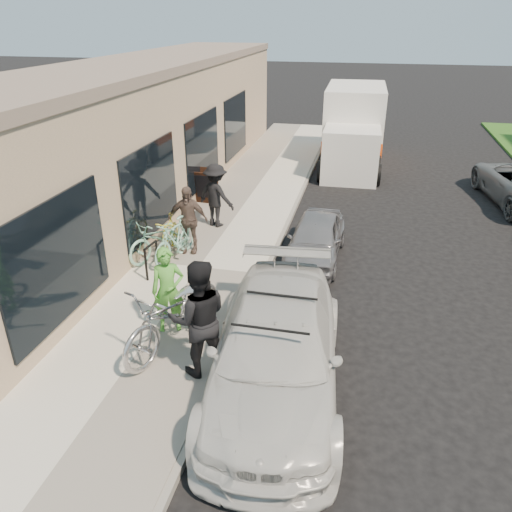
{
  "coord_description": "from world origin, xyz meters",
  "views": [
    {
      "loc": [
        1.58,
        -6.77,
        5.46
      ],
      "look_at": [
        -0.42,
        2.05,
        1.05
      ],
      "focal_mm": 35.0,
      "sensor_mm": 36.0,
      "label": 1
    }
  ],
  "objects_px": {
    "sandwich_board": "(206,186)",
    "cruiser_bike_b": "(161,237)",
    "sedan_silver": "(316,238)",
    "man_standing": "(199,319)",
    "bystander_a": "(216,195)",
    "bike_rack": "(151,257)",
    "tandem_bike": "(175,314)",
    "woman_rider": "(168,290)",
    "cruiser_bike_c": "(169,235)",
    "moving_truck": "(353,130)",
    "cruiser_bike_a": "(175,240)",
    "sedan_white": "(276,350)",
    "bystander_b": "(188,220)"
  },
  "relations": [
    {
      "from": "sandwich_board",
      "to": "cruiser_bike_b",
      "type": "height_order",
      "value": "sandwich_board"
    },
    {
      "from": "sedan_silver",
      "to": "man_standing",
      "type": "relative_size",
      "value": 1.57
    },
    {
      "from": "bystander_a",
      "to": "bike_rack",
      "type": "bearing_deg",
      "value": 102.6
    },
    {
      "from": "sandwich_board",
      "to": "tandem_bike",
      "type": "height_order",
      "value": "tandem_bike"
    },
    {
      "from": "woman_rider",
      "to": "cruiser_bike_c",
      "type": "relative_size",
      "value": 1.08
    },
    {
      "from": "sedan_silver",
      "to": "moving_truck",
      "type": "relative_size",
      "value": 0.52
    },
    {
      "from": "bike_rack",
      "to": "moving_truck",
      "type": "relative_size",
      "value": 0.13
    },
    {
      "from": "tandem_bike",
      "to": "cruiser_bike_a",
      "type": "xyz_separation_m",
      "value": [
        -1.27,
        3.27,
        -0.15
      ]
    },
    {
      "from": "bike_rack",
      "to": "bystander_a",
      "type": "bearing_deg",
      "value": 80.16
    },
    {
      "from": "moving_truck",
      "to": "sedan_white",
      "type": "bearing_deg",
      "value": -93.19
    },
    {
      "from": "tandem_bike",
      "to": "bystander_b",
      "type": "relative_size",
      "value": 1.48
    },
    {
      "from": "tandem_bike",
      "to": "cruiser_bike_a",
      "type": "height_order",
      "value": "tandem_bike"
    },
    {
      "from": "sedan_silver",
      "to": "bystander_a",
      "type": "height_order",
      "value": "bystander_a"
    },
    {
      "from": "cruiser_bike_b",
      "to": "tandem_bike",
      "type": "bearing_deg",
      "value": -38.95
    },
    {
      "from": "sedan_white",
      "to": "cruiser_bike_a",
      "type": "height_order",
      "value": "sedan_white"
    },
    {
      "from": "sedan_silver",
      "to": "bystander_b",
      "type": "distance_m",
      "value": 3.14
    },
    {
      "from": "man_standing",
      "to": "cruiser_bike_c",
      "type": "relative_size",
      "value": 1.31
    },
    {
      "from": "sedan_white",
      "to": "cruiser_bike_c",
      "type": "bearing_deg",
      "value": 124.06
    },
    {
      "from": "bike_rack",
      "to": "moving_truck",
      "type": "xyz_separation_m",
      "value": [
        3.8,
        11.11,
        0.68
      ]
    },
    {
      "from": "woman_rider",
      "to": "cruiser_bike_a",
      "type": "distance_m",
      "value": 2.97
    },
    {
      "from": "tandem_bike",
      "to": "cruiser_bike_a",
      "type": "relative_size",
      "value": 1.47
    },
    {
      "from": "tandem_bike",
      "to": "bystander_a",
      "type": "distance_m",
      "value": 5.6
    },
    {
      "from": "sandwich_board",
      "to": "bystander_a",
      "type": "bearing_deg",
      "value": -60.34
    },
    {
      "from": "sedan_white",
      "to": "bystander_b",
      "type": "bearing_deg",
      "value": 119.23
    },
    {
      "from": "sedan_white",
      "to": "moving_truck",
      "type": "height_order",
      "value": "moving_truck"
    },
    {
      "from": "man_standing",
      "to": "bystander_a",
      "type": "distance_m",
      "value": 6.27
    },
    {
      "from": "bike_rack",
      "to": "cruiser_bike_b",
      "type": "relative_size",
      "value": 0.4
    },
    {
      "from": "cruiser_bike_c",
      "to": "sandwich_board",
      "type": "bearing_deg",
      "value": 86.83
    },
    {
      "from": "sandwich_board",
      "to": "moving_truck",
      "type": "xyz_separation_m",
      "value": [
        4.1,
        6.23,
        0.62
      ]
    },
    {
      "from": "sedan_silver",
      "to": "man_standing",
      "type": "xyz_separation_m",
      "value": [
        -1.3,
        -4.89,
        0.61
      ]
    },
    {
      "from": "sandwich_board",
      "to": "bystander_b",
      "type": "height_order",
      "value": "bystander_b"
    },
    {
      "from": "moving_truck",
      "to": "cruiser_bike_c",
      "type": "distance_m",
      "value": 10.62
    },
    {
      "from": "bike_rack",
      "to": "woman_rider",
      "type": "bearing_deg",
      "value": -58.09
    },
    {
      "from": "sandwich_board",
      "to": "woman_rider",
      "type": "relative_size",
      "value": 0.63
    },
    {
      "from": "moving_truck",
      "to": "sandwich_board",
      "type": "bearing_deg",
      "value": -124.7
    },
    {
      "from": "sandwich_board",
      "to": "tandem_bike",
      "type": "bearing_deg",
      "value": -72.66
    },
    {
      "from": "cruiser_bike_c",
      "to": "bystander_a",
      "type": "relative_size",
      "value": 0.88
    },
    {
      "from": "cruiser_bike_c",
      "to": "bystander_b",
      "type": "xyz_separation_m",
      "value": [
        0.45,
        0.14,
        0.38
      ]
    },
    {
      "from": "moving_truck",
      "to": "woman_rider",
      "type": "height_order",
      "value": "moving_truck"
    },
    {
      "from": "woman_rider",
      "to": "cruiser_bike_a",
      "type": "bearing_deg",
      "value": 84.73
    },
    {
      "from": "bystander_b",
      "to": "bike_rack",
      "type": "bearing_deg",
      "value": -109.84
    },
    {
      "from": "cruiser_bike_b",
      "to": "man_standing",
      "type": "bearing_deg",
      "value": -34.81
    },
    {
      "from": "sedan_white",
      "to": "sedan_silver",
      "type": "distance_m",
      "value": 4.84
    },
    {
      "from": "sedan_silver",
      "to": "bystander_b",
      "type": "relative_size",
      "value": 1.88
    },
    {
      "from": "cruiser_bike_a",
      "to": "bystander_a",
      "type": "bearing_deg",
      "value": 93.6
    },
    {
      "from": "tandem_bike",
      "to": "woman_rider",
      "type": "relative_size",
      "value": 1.51
    },
    {
      "from": "bike_rack",
      "to": "woman_rider",
      "type": "height_order",
      "value": "woman_rider"
    },
    {
      "from": "sedan_silver",
      "to": "moving_truck",
      "type": "bearing_deg",
      "value": 89.26
    },
    {
      "from": "sandwich_board",
      "to": "sedan_silver",
      "type": "bearing_deg",
      "value": -34.44
    },
    {
      "from": "sandwich_board",
      "to": "man_standing",
      "type": "distance_m",
      "value": 8.18
    }
  ]
}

